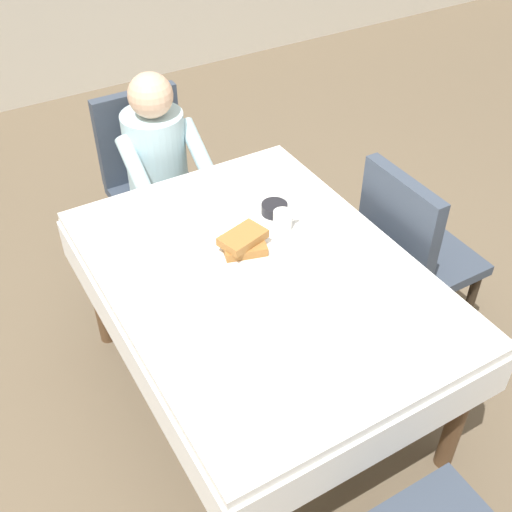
{
  "coord_description": "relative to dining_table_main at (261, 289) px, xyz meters",
  "views": [
    {
      "loc": [
        -0.92,
        -1.53,
        2.33
      ],
      "look_at": [
        0.0,
        0.04,
        0.79
      ],
      "focal_mm": 44.78,
      "sensor_mm": 36.0,
      "label": 1
    }
  ],
  "objects": [
    {
      "name": "breakfast_stack",
      "position": [
        0.0,
        0.13,
        0.14
      ],
      "size": [
        0.2,
        0.17,
        0.07
      ],
      "color": "#A36B33",
      "rests_on": "plate_breakfast"
    },
    {
      "name": "fork_left_of_plate",
      "position": [
        -0.19,
        0.1,
        0.09
      ],
      "size": [
        0.03,
        0.18,
        0.0
      ],
      "primitive_type": "cube",
      "rotation": [
        0.0,
        0.0,
        1.47
      ],
      "color": "silver",
      "rests_on": "dining_table_main"
    },
    {
      "name": "chair_right_side",
      "position": [
        0.77,
        0.0,
        -0.12
      ],
      "size": [
        0.45,
        0.44,
        0.93
      ],
      "rotation": [
        0.0,
        0.0,
        -1.57
      ],
      "color": "#384251",
      "rests_on": "ground"
    },
    {
      "name": "chair_diner",
      "position": [
        0.02,
        1.17,
        -0.12
      ],
      "size": [
        0.44,
        0.45,
        0.93
      ],
      "rotation": [
        0.0,
        0.0,
        3.14
      ],
      "color": "#384251",
      "rests_on": "ground"
    },
    {
      "name": "ground_plane",
      "position": [
        0.0,
        0.0,
        -0.65
      ],
      "size": [
        14.0,
        14.0,
        0.0
      ],
      "primitive_type": "plane",
      "color": "brown"
    },
    {
      "name": "plate_breakfast",
      "position": [
        0.0,
        0.12,
        0.1
      ],
      "size": [
        0.28,
        0.28,
        0.02
      ],
      "primitive_type": "cylinder",
      "color": "white",
      "rests_on": "dining_table_main"
    },
    {
      "name": "diner_person",
      "position": [
        0.02,
        1.01,
        0.02
      ],
      "size": [
        0.4,
        0.43,
        1.12
      ],
      "rotation": [
        0.0,
        0.0,
        3.14
      ],
      "color": "silver",
      "rests_on": "ground"
    },
    {
      "name": "cup_coffee",
      "position": [
        0.21,
        0.18,
        0.13
      ],
      "size": [
        0.11,
        0.08,
        0.08
      ],
      "color": "white",
      "rests_on": "dining_table_main"
    },
    {
      "name": "syrup_pitcher",
      "position": [
        -0.28,
        0.3,
        0.13
      ],
      "size": [
        0.08,
        0.08,
        0.07
      ],
      "color": "silver",
      "rests_on": "dining_table_main"
    },
    {
      "name": "knife_right_of_plate",
      "position": [
        0.19,
        0.1,
        0.09
      ],
      "size": [
        0.02,
        0.2,
        0.0
      ],
      "primitive_type": "cube",
      "rotation": [
        0.0,
        0.0,
        1.56
      ],
      "color": "silver",
      "rests_on": "dining_table_main"
    },
    {
      "name": "spoon_near_edge",
      "position": [
        -0.01,
        -0.23,
        0.09
      ],
      "size": [
        0.15,
        0.04,
        0.0
      ],
      "primitive_type": "cube",
      "rotation": [
        0.0,
        0.0,
        -0.2
      ],
      "color": "silver",
      "rests_on": "dining_table_main"
    },
    {
      "name": "bowl_butter",
      "position": [
        0.24,
        0.29,
        0.11
      ],
      "size": [
        0.11,
        0.11,
        0.04
      ],
      "primitive_type": "cylinder",
      "color": "black",
      "rests_on": "dining_table_main"
    },
    {
      "name": "napkin_folded",
      "position": [
        -0.28,
        -0.06,
        0.09
      ],
      "size": [
        0.17,
        0.12,
        0.01
      ],
      "primitive_type": "cube",
      "rotation": [
        0.0,
        0.0,
        -0.03
      ],
      "color": "white",
      "rests_on": "dining_table_main"
    },
    {
      "name": "dining_table_main",
      "position": [
        0.0,
        0.0,
        0.0
      ],
      "size": [
        1.12,
        1.52,
        0.74
      ],
      "color": "white",
      "rests_on": "ground"
    }
  ]
}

